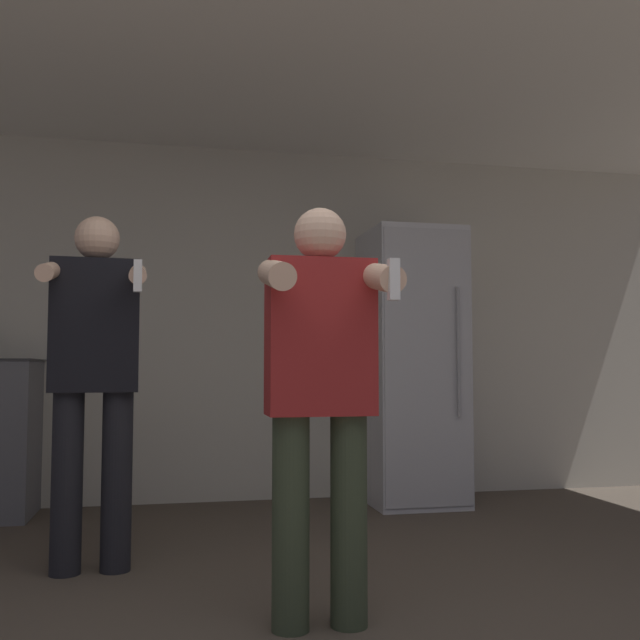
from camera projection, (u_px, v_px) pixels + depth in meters
wall_back at (242, 323)px, 5.19m from camera, size 7.00×0.06×2.55m
ceiling_slab at (276, 49)px, 3.65m from camera, size 7.00×3.79×0.05m
refrigerator at (411, 366)px, 5.04m from camera, size 0.63×0.72×1.92m
person_woman_foreground at (321, 384)px, 2.63m from camera, size 0.47×0.44×1.55m
person_man_side at (94, 368)px, 3.34m from camera, size 0.47×0.48×1.67m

